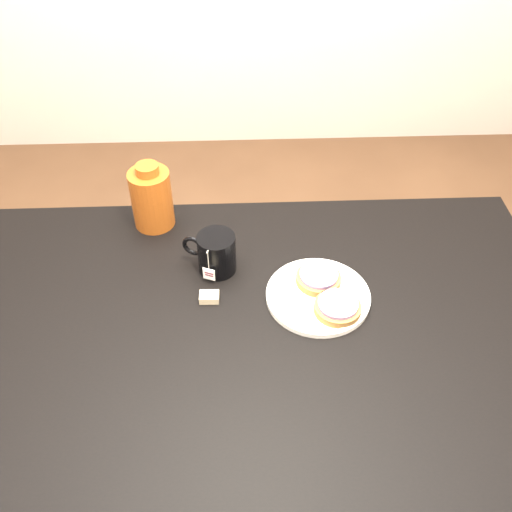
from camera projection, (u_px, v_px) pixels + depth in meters
name	position (u px, v px, depth m)	size (l,w,h in m)	color
ground_plane	(260.00, 482.00, 1.78)	(4.00, 4.00, 0.00)	brown
table	(261.00, 351.00, 1.32)	(1.40, 0.90, 0.75)	black
plate	(318.00, 295.00, 1.32)	(0.24, 0.24, 0.02)	white
bagel_back	(318.00, 278.00, 1.34)	(0.14, 0.14, 0.03)	brown
bagel_front	(338.00, 307.00, 1.27)	(0.11, 0.11, 0.03)	brown
mug	(216.00, 253.00, 1.36)	(0.15, 0.12, 0.10)	black
teabag_pouch	(209.00, 297.00, 1.32)	(0.04, 0.03, 0.02)	#C6B793
bagel_package	(152.00, 198.00, 1.47)	(0.13, 0.13, 0.18)	#682A0D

